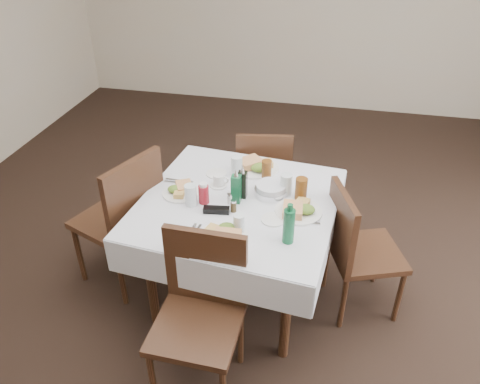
{
  "coord_description": "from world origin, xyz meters",
  "views": [
    {
      "loc": [
        0.31,
        -2.28,
        2.38
      ],
      "look_at": [
        -0.21,
        0.08,
        0.8
      ],
      "focal_mm": 35.0,
      "sensor_mm": 36.0,
      "label": 1
    }
  ],
  "objects_px": {
    "water_e": "(286,184)",
    "ketchup_bottle": "(204,194)",
    "dining_table": "(238,213)",
    "green_bottle": "(289,225)",
    "water_n": "(237,166)",
    "oil_cruet_green": "(236,188)",
    "coffee_mug": "(219,181)",
    "chair_south": "(201,304)",
    "bread_basket": "(271,189)",
    "chair_north": "(264,173)",
    "oil_cruet_dark": "(242,183)",
    "water_w": "(191,195)",
    "chair_east": "(354,245)",
    "chair_west": "(125,214)",
    "water_s": "(239,224)"
  },
  "relations": [
    {
      "from": "dining_table",
      "to": "coffee_mug",
      "type": "height_order",
      "value": "coffee_mug"
    },
    {
      "from": "chair_west",
      "to": "water_n",
      "type": "bearing_deg",
      "value": 26.72
    },
    {
      "from": "dining_table",
      "to": "green_bottle",
      "type": "height_order",
      "value": "green_bottle"
    },
    {
      "from": "oil_cruet_dark",
      "to": "green_bottle",
      "type": "relative_size",
      "value": 0.92
    },
    {
      "from": "water_w",
      "to": "green_bottle",
      "type": "bearing_deg",
      "value": -20.03
    },
    {
      "from": "water_n",
      "to": "ketchup_bottle",
      "type": "relative_size",
      "value": 1.02
    },
    {
      "from": "water_n",
      "to": "chair_north",
      "type": "bearing_deg",
      "value": 78.27
    },
    {
      "from": "chair_south",
      "to": "water_e",
      "type": "xyz_separation_m",
      "value": [
        0.33,
        0.81,
        0.29
      ]
    },
    {
      "from": "ketchup_bottle",
      "to": "chair_west",
      "type": "bearing_deg",
      "value": 178.33
    },
    {
      "from": "chair_west",
      "to": "ketchup_bottle",
      "type": "relative_size",
      "value": 7.32
    },
    {
      "from": "chair_south",
      "to": "water_n",
      "type": "xyz_separation_m",
      "value": [
        -0.02,
        0.96,
        0.3
      ]
    },
    {
      "from": "water_e",
      "to": "ketchup_bottle",
      "type": "xyz_separation_m",
      "value": [
        -0.47,
        -0.2,
        -0.0
      ]
    },
    {
      "from": "water_s",
      "to": "oil_cruet_dark",
      "type": "bearing_deg",
      "value": 99.07
    },
    {
      "from": "water_w",
      "to": "ketchup_bottle",
      "type": "height_order",
      "value": "ketchup_bottle"
    },
    {
      "from": "water_n",
      "to": "water_e",
      "type": "xyz_separation_m",
      "value": [
        0.35,
        -0.15,
        -0.0
      ]
    },
    {
      "from": "oil_cruet_green",
      "to": "chair_north",
      "type": "bearing_deg",
      "value": 87.36
    },
    {
      "from": "chair_north",
      "to": "oil_cruet_dark",
      "type": "relative_size",
      "value": 3.94
    },
    {
      "from": "green_bottle",
      "to": "ketchup_bottle",
      "type": "bearing_deg",
      "value": 154.42
    },
    {
      "from": "water_w",
      "to": "bread_basket",
      "type": "distance_m",
      "value": 0.5
    },
    {
      "from": "chair_west",
      "to": "green_bottle",
      "type": "relative_size",
      "value": 4.16
    },
    {
      "from": "dining_table",
      "to": "chair_west",
      "type": "relative_size",
      "value": 1.28
    },
    {
      "from": "bread_basket",
      "to": "ketchup_bottle",
      "type": "distance_m",
      "value": 0.43
    },
    {
      "from": "chair_north",
      "to": "ketchup_bottle",
      "type": "relative_size",
      "value": 6.39
    },
    {
      "from": "oil_cruet_dark",
      "to": "coffee_mug",
      "type": "xyz_separation_m",
      "value": [
        -0.17,
        0.09,
        -0.06
      ]
    },
    {
      "from": "oil_cruet_green",
      "to": "water_s",
      "type": "bearing_deg",
      "value": -74.35
    },
    {
      "from": "dining_table",
      "to": "green_bottle",
      "type": "bearing_deg",
      "value": -42.92
    },
    {
      "from": "water_n",
      "to": "chair_west",
      "type": "bearing_deg",
      "value": -153.28
    },
    {
      "from": "water_e",
      "to": "bread_basket",
      "type": "distance_m",
      "value": 0.1
    },
    {
      "from": "dining_table",
      "to": "water_s",
      "type": "distance_m",
      "value": 0.35
    },
    {
      "from": "chair_west",
      "to": "green_bottle",
      "type": "xyz_separation_m",
      "value": [
        1.1,
        -0.28,
        0.29
      ]
    },
    {
      "from": "water_e",
      "to": "ketchup_bottle",
      "type": "distance_m",
      "value": 0.52
    },
    {
      "from": "water_e",
      "to": "coffee_mug",
      "type": "height_order",
      "value": "water_e"
    },
    {
      "from": "water_n",
      "to": "water_s",
      "type": "bearing_deg",
      "value": -76.13
    },
    {
      "from": "chair_east",
      "to": "oil_cruet_dark",
      "type": "bearing_deg",
      "value": 178.7
    },
    {
      "from": "chair_south",
      "to": "bread_basket",
      "type": "distance_m",
      "value": 0.86
    },
    {
      "from": "chair_east",
      "to": "chair_west",
      "type": "bearing_deg",
      "value": -176.89
    },
    {
      "from": "chair_north",
      "to": "oil_cruet_dark",
      "type": "bearing_deg",
      "value": -90.91
    },
    {
      "from": "water_n",
      "to": "oil_cruet_green",
      "type": "bearing_deg",
      "value": -77.87
    },
    {
      "from": "water_e",
      "to": "coffee_mug",
      "type": "xyz_separation_m",
      "value": [
        -0.43,
        -0.0,
        -0.03
      ]
    },
    {
      "from": "oil_cruet_green",
      "to": "chair_east",
      "type": "bearing_deg",
      "value": 3.54
    },
    {
      "from": "chair_west",
      "to": "oil_cruet_dark",
      "type": "height_order",
      "value": "chair_west"
    },
    {
      "from": "water_n",
      "to": "water_w",
      "type": "bearing_deg",
      "value": -116.35
    },
    {
      "from": "water_n",
      "to": "green_bottle",
      "type": "xyz_separation_m",
      "value": [
        0.42,
        -0.62,
        0.04
      ]
    },
    {
      "from": "coffee_mug",
      "to": "chair_south",
      "type": "bearing_deg",
      "value": -82.5
    },
    {
      "from": "water_n",
      "to": "oil_cruet_green",
      "type": "height_order",
      "value": "oil_cruet_green"
    },
    {
      "from": "oil_cruet_dark",
      "to": "ketchup_bottle",
      "type": "height_order",
      "value": "oil_cruet_dark"
    },
    {
      "from": "water_w",
      "to": "oil_cruet_green",
      "type": "xyz_separation_m",
      "value": [
        0.26,
        0.09,
        0.03
      ]
    },
    {
      "from": "chair_south",
      "to": "ketchup_bottle",
      "type": "bearing_deg",
      "value": 103.71
    },
    {
      "from": "chair_north",
      "to": "oil_cruet_green",
      "type": "distance_m",
      "value": 0.88
    },
    {
      "from": "chair_south",
      "to": "oil_cruet_green",
      "type": "height_order",
      "value": "oil_cruet_green"
    }
  ]
}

